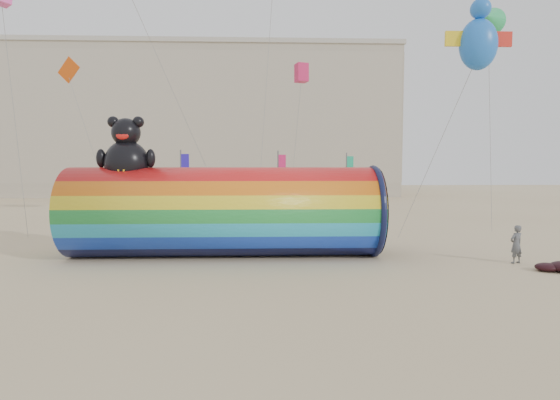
{
  "coord_description": "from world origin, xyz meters",
  "views": [
    {
      "loc": [
        -0.22,
        -18.9,
        3.9
      ],
      "look_at": [
        0.5,
        1.5,
        2.4
      ],
      "focal_mm": 28.0,
      "sensor_mm": 36.0,
      "label": 1
    }
  ],
  "objects": [
    {
      "name": "beachgoers",
      "position": [
        4.09,
        -5.37,
        0.85
      ],
      "size": [
        71.77,
        55.6,
        1.78
      ],
      "color": "#33333F",
      "rests_on": "ground"
    },
    {
      "name": "hotel_building",
      "position": [
        -12.0,
        45.95,
        10.31
      ],
      "size": [
        60.4,
        15.4,
        20.6
      ],
      "color": "#B7AD99",
      "rests_on": "ground"
    },
    {
      "name": "ground",
      "position": [
        0.0,
        0.0,
        0.0
      ],
      "size": [
        160.0,
        160.0,
        0.0
      ],
      "primitive_type": "plane",
      "color": "#CCB58C",
      "rests_on": "ground"
    },
    {
      "name": "kite_handler",
      "position": [
        10.06,
        -1.62,
        0.79
      ],
      "size": [
        0.67,
        0.54,
        1.57
      ],
      "primitive_type": "imported",
      "rotation": [
        0.0,
        0.0,
        3.47
      ],
      "color": "#525559",
      "rests_on": "ground"
    },
    {
      "name": "festival_banners",
      "position": [
        0.67,
        14.92,
        2.64
      ],
      "size": [
        13.62,
        5.61,
        5.2
      ],
      "color": "#59595E",
      "rests_on": "ground"
    },
    {
      "name": "windsock_assembly",
      "position": [
        -1.99,
        0.44,
        2.07
      ],
      "size": [
        13.53,
        4.12,
        6.24
      ],
      "color": "red",
      "rests_on": "ground"
    }
  ]
}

